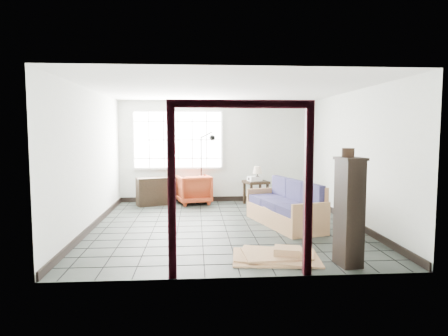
{
  "coord_description": "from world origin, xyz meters",
  "views": [
    {
      "loc": [
        -0.56,
        -7.56,
        1.82
      ],
      "look_at": [
        0.01,
        0.3,
        1.09
      ],
      "focal_mm": 32.0,
      "sensor_mm": 36.0,
      "label": 1
    }
  ],
  "objects": [
    {
      "name": "open_box",
      "position": [
        1.19,
        0.01,
        0.17
      ],
      "size": [
        0.9,
        0.65,
        0.46
      ],
      "rotation": [
        0.0,
        0.0,
        0.35
      ],
      "color": "#956548",
      "rests_on": "ground"
    },
    {
      "name": "projector",
      "position": [
        0.9,
        2.18,
        0.65
      ],
      "size": [
        0.38,
        0.33,
        0.11
      ],
      "rotation": [
        0.0,
        0.0,
        0.33
      ],
      "color": "silver",
      "rests_on": "side_table"
    },
    {
      "name": "cardboard_pile",
      "position": [
        0.61,
        -2.05,
        0.05
      ],
      "size": [
        1.31,
        1.08,
        0.18
      ],
      "rotation": [
        0.0,
        0.0,
        -0.16
      ],
      "color": "#956548",
      "rests_on": "ground"
    },
    {
      "name": "armchair",
      "position": [
        -0.61,
        2.4,
        0.4
      ],
      "size": [
        0.94,
        0.9,
        0.8
      ],
      "primitive_type": "imported",
      "rotation": [
        0.0,
        0.0,
        3.39
      ],
      "color": "brown",
      "rests_on": "ground"
    },
    {
      "name": "console_shelf",
      "position": [
        -1.56,
        2.28,
        0.34
      ],
      "size": [
        0.94,
        0.66,
        0.68
      ],
      "rotation": [
        0.0,
        0.0,
        0.4
      ],
      "color": "black",
      "rests_on": "ground"
    },
    {
      "name": "ground",
      "position": [
        0.0,
        0.0,
        0.0
      ],
      "size": [
        5.5,
        5.5,
        0.0
      ],
      "primitive_type": "plane",
      "color": "black",
      "rests_on": "ground"
    },
    {
      "name": "doorway_trim",
      "position": [
        0.0,
        -2.7,
        1.38
      ],
      "size": [
        1.8,
        0.08,
        2.2
      ],
      "color": "#360C14",
      "rests_on": "ground"
    },
    {
      "name": "room_shell",
      "position": [
        0.0,
        0.03,
        1.68
      ],
      "size": [
        5.02,
        5.52,
        2.61
      ],
      "color": "silver",
      "rests_on": "ground"
    },
    {
      "name": "table_lamp",
      "position": [
        0.96,
        2.14,
        0.85
      ],
      "size": [
        0.29,
        0.29,
        0.36
      ],
      "rotation": [
        0.0,
        0.0,
        0.29
      ],
      "color": "black",
      "rests_on": "side_table"
    },
    {
      "name": "pot",
      "position": [
        1.47,
        -2.39,
        1.54
      ],
      "size": [
        0.18,
        0.18,
        0.12
      ],
      "rotation": [
        0.0,
        0.0,
        -0.11
      ],
      "color": "black",
      "rests_on": "tall_shelf"
    },
    {
      "name": "futon_sofa",
      "position": [
        1.21,
        -0.02,
        0.32
      ],
      "size": [
        1.25,
        2.1,
        0.87
      ],
      "rotation": [
        0.0,
        0.0,
        0.27
      ],
      "color": "#A27549",
      "rests_on": "ground"
    },
    {
      "name": "window_panel",
      "position": [
        -1.0,
        2.7,
        1.6
      ],
      "size": [
        2.32,
        0.08,
        1.52
      ],
      "color": "silver",
      "rests_on": "ground"
    },
    {
      "name": "tall_shelf",
      "position": [
        1.5,
        -2.4,
        0.75
      ],
      "size": [
        0.36,
        0.44,
        1.48
      ],
      "rotation": [
        0.0,
        0.0,
        0.14
      ],
      "color": "black",
      "rests_on": "ground"
    },
    {
      "name": "floor_lamp",
      "position": [
        -0.28,
        2.4,
        0.97
      ],
      "size": [
        0.56,
        0.36,
        1.81
      ],
      "rotation": [
        0.0,
        0.0,
        0.38
      ],
      "color": "black",
      "rests_on": "ground"
    },
    {
      "name": "side_table",
      "position": [
        0.93,
        2.17,
        0.49
      ],
      "size": [
        0.67,
        0.67,
        0.6
      ],
      "rotation": [
        0.0,
        0.0,
        0.26
      ],
      "color": "black",
      "rests_on": "ground"
    }
  ]
}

